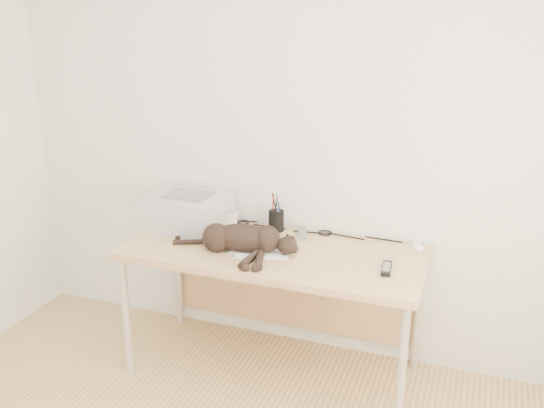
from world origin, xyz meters
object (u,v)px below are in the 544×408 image
at_px(desk, 278,266).
at_px(mouse, 418,245).
at_px(cat, 240,239).
at_px(pen_cup, 276,220).
at_px(mug, 231,219).
at_px(printer, 189,211).

height_order(desk, mouse, mouse).
bearing_deg(cat, pen_cup, 68.29).
height_order(cat, mouse, cat).
height_order(desk, pen_cup, pen_cup).
relative_size(mug, mouse, 0.87).
xyz_separation_m(printer, mouse, (1.29, 0.13, -0.08)).
height_order(cat, pen_cup, pen_cup).
bearing_deg(mouse, pen_cup, 162.10).
height_order(desk, printer, printer).
relative_size(desk, cat, 2.30).
relative_size(desk, pen_cup, 7.13).
distance_m(cat, pen_cup, 0.36).
distance_m(pen_cup, mouse, 0.80).
distance_m(printer, cat, 0.48).
xyz_separation_m(mug, pen_cup, (0.27, 0.02, 0.02)).
relative_size(desk, mouse, 14.71).
xyz_separation_m(cat, pen_cup, (0.08, 0.35, -0.01)).
height_order(mug, pen_cup, pen_cup).
relative_size(printer, pen_cup, 1.93).
distance_m(desk, pen_cup, 0.28).
distance_m(mug, pen_cup, 0.27).
bearing_deg(mug, mouse, 1.73).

